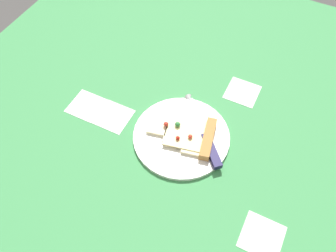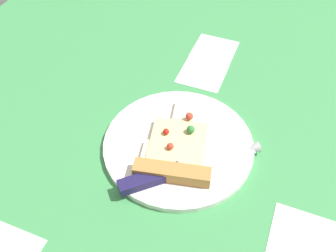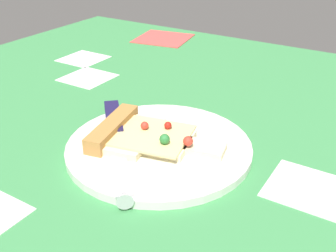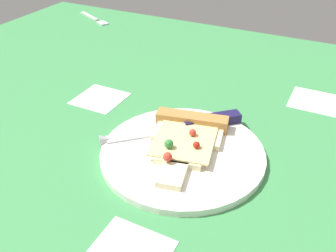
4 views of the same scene
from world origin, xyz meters
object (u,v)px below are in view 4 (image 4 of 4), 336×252
(plate, at_px, (182,153))
(knife, at_px, (186,125))
(pizza_slice, at_px, (186,137))
(fork, at_px, (95,18))

(plate, relative_size, knife, 1.33)
(pizza_slice, xyz_separation_m, fork, (-0.47, -0.52, -0.02))
(plate, distance_m, knife, 0.06)
(plate, height_order, fork, plate)
(plate, bearing_deg, pizza_slice, -167.64)
(plate, xyz_separation_m, pizza_slice, (-0.02, -0.01, 0.01))
(pizza_slice, relative_size, fork, 1.28)
(knife, height_order, fork, knife)
(pizza_slice, height_order, fork, pizza_slice)
(plate, bearing_deg, fork, -133.21)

